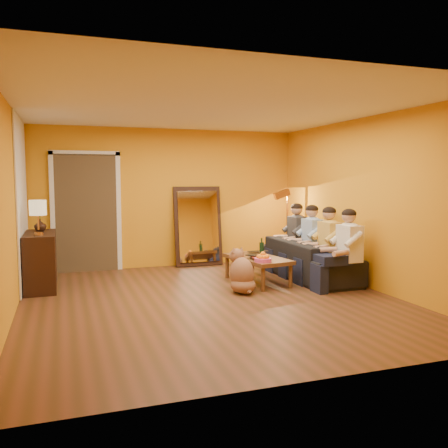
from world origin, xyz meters
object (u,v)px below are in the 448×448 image
object	(u,v)px
sofa	(308,259)
coffee_table	(257,270)
wine_bottle	(262,248)
mirror_frame	(198,226)
person_far_right	(297,237)
dog	(242,270)
person_far_left	(349,250)
laptop	(259,252)
person_mid_right	(312,241)
table_lamp	(38,218)
person_mid_left	(330,245)
tumbler	(261,253)
sideboard	(41,261)
vase	(40,225)
floor_lamp	(287,229)

from	to	relation	value
sofa	coffee_table	size ratio (longest dim) A/B	1.78
sofa	wine_bottle	size ratio (longest dim) A/B	7.02
mirror_frame	person_far_right	bearing A→B (deg)	-33.72
coffee_table	dog	bearing A→B (deg)	-141.30
person_far_left	laptop	size ratio (longest dim) A/B	3.43
mirror_frame	person_mid_right	size ratio (longest dim) A/B	1.25
mirror_frame	dog	xyz separation A→B (m)	(0.01, -2.33, -0.43)
person_mid_right	wine_bottle	size ratio (longest dim) A/B	3.94
table_lamp	person_mid_right	xyz separation A→B (m)	(4.37, -0.22, -0.49)
dog	wine_bottle	bearing A→B (deg)	19.60
person_mid_right	mirror_frame	bearing A→B (deg)	134.56
person_mid_right	person_mid_left	bearing A→B (deg)	-90.00
tumbler	coffee_table	bearing A→B (deg)	-135.00
person_mid_right	sideboard	bearing A→B (deg)	173.16
tumbler	wine_bottle	bearing A→B (deg)	-112.38
sofa	wine_bottle	world-z (taller)	wine_bottle
laptop	vase	xyz separation A→B (m)	(-3.45, 0.63, 0.51)
tumbler	person_mid_left	bearing A→B (deg)	-25.50
sideboard	mirror_frame	bearing A→B (deg)	21.16
person_far_left	sofa	bearing A→B (deg)	97.41
coffee_table	person_mid_left	world-z (taller)	person_mid_left
dog	person_far_right	distance (m)	2.04
wine_bottle	vase	distance (m)	3.49
table_lamp	tumbler	distance (m)	3.46
person_mid_left	wine_bottle	bearing A→B (deg)	164.15
sofa	tumbler	xyz separation A→B (m)	(-0.85, 0.02, 0.14)
person_far_right	vase	bearing A→B (deg)	177.06
person_mid_right	tumbler	xyz separation A→B (m)	(-0.98, -0.08, -0.15)
mirror_frame	tumbler	bearing A→B (deg)	-70.52
vase	wine_bottle	bearing A→B (deg)	-17.18
person_mid_left	mirror_frame	bearing A→B (deg)	126.26
sideboard	person_mid_left	distance (m)	4.50
mirror_frame	floor_lamp	distance (m)	1.70
floor_lamp	laptop	bearing A→B (deg)	-127.22
person_mid_left	dog	bearing A→B (deg)	-173.63
table_lamp	vase	world-z (taller)	table_lamp
floor_lamp	dog	size ratio (longest dim) A/B	2.16
person_mid_right	laptop	size ratio (longest dim) A/B	3.43
mirror_frame	vase	bearing A→B (deg)	-163.43
table_lamp	coffee_table	size ratio (longest dim) A/B	0.42
mirror_frame	person_mid_left	size ratio (longest dim) A/B	1.25
mirror_frame	person_far_left	size ratio (longest dim) A/B	1.25
dog	wine_bottle	xyz separation A→B (m)	(0.52, 0.47, 0.24)
dog	laptop	xyz separation A→B (m)	(0.65, 0.87, 0.10)
wine_bottle	table_lamp	bearing A→B (deg)	171.85
mirror_frame	coffee_table	distance (m)	1.95
floor_lamp	person_mid_left	xyz separation A→B (m)	(0.03, -1.46, -0.11)
table_lamp	dog	bearing A→B (deg)	-18.75
wine_bottle	tumbler	bearing A→B (deg)	67.62
dog	coffee_table	bearing A→B (deg)	25.37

